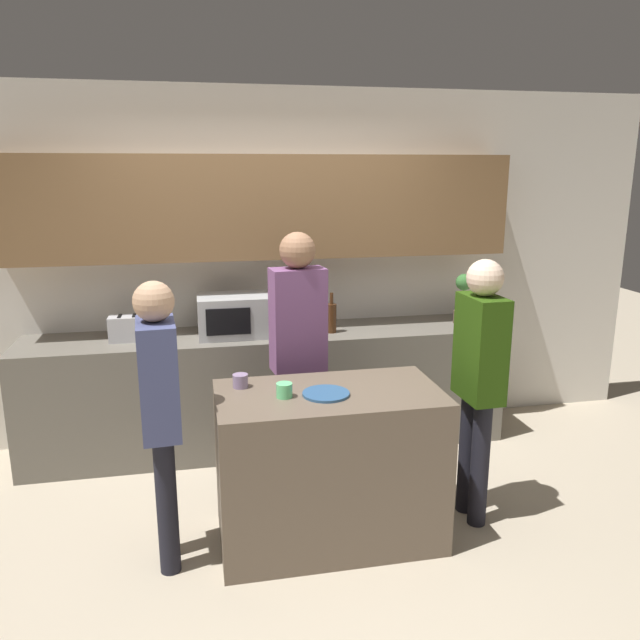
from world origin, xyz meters
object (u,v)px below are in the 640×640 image
microwave (234,315)px  cup_1 (240,381)px  toaster (128,328)px  person_left (479,370)px  bottle_0 (305,322)px  person_center (298,340)px  bottle_1 (316,317)px  cup_0 (284,390)px  plate_on_island (326,394)px  person_right (160,404)px  potted_plant (463,299)px  bottle_2 (331,317)px

microwave → cup_1: (-0.04, -1.14, -0.11)m
microwave → toaster: size_ratio=2.00×
toaster → person_left: bearing=-31.6°
bottle_0 → cup_1: bearing=-117.8°
toaster → person_center: (1.11, -0.71, 0.04)m
bottle_1 → cup_0: (-0.44, -1.34, -0.07)m
bottle_1 → plate_on_island: bottle_1 is taller
cup_1 → person_right: size_ratio=0.06×
person_right → plate_on_island: bearing=87.1°
potted_plant → cup_1: 2.18m
person_center → cup_1: bearing=40.1°
microwave → cup_1: 1.15m
potted_plant → person_left: size_ratio=0.25×
toaster → cup_0: 1.64m
microwave → plate_on_island: microwave is taller
plate_on_island → person_center: 0.66m
toaster → person_left: 2.45m
potted_plant → person_center: bearing=-153.9°
plate_on_island → person_left: 0.94m
potted_plant → cup_0: 2.12m
potted_plant → bottle_1: (-1.19, -0.00, -0.09)m
cup_1 → potted_plant: bearing=31.6°
cup_0 → bottle_0: bearing=74.9°
cup_1 → plate_on_island: bearing=-26.0°
potted_plant → cup_0: (-1.63, -1.35, -0.16)m
plate_on_island → cup_1: 0.50m
person_center → person_right: (-0.84, -0.67, -0.11)m
potted_plant → person_center: size_ratio=0.23×
toaster → bottle_2: 1.48m
bottle_1 → cup_1: bottle_1 is taller
bottle_0 → cup_1: 1.21m
person_left → person_right: 1.82m
toaster → cup_1: toaster is taller
cup_0 → toaster: bearing=124.6°
bottle_1 → bottle_2: bearing=-35.6°
plate_on_island → person_center: bearing=93.7°
bottle_1 → person_center: size_ratio=0.16×
plate_on_island → cup_1: (-0.45, 0.22, 0.03)m
toaster → potted_plant: 2.56m
bottle_0 → person_right: person_right is taller
bottle_1 → cup_1: bearing=-120.2°
microwave → bottle_2: bearing=-6.0°
potted_plant → plate_on_island: potted_plant is taller
potted_plant → person_right: 2.67m
bottle_1 → bottle_2: (0.10, -0.08, 0.01)m
bottle_0 → bottle_1: size_ratio=0.88×
person_right → potted_plant: bearing=117.0°
bottle_0 → cup_1: (-0.56, -1.07, -0.06)m
microwave → bottle_1: (0.62, -0.00, -0.05)m
bottle_0 → cup_1: size_ratio=2.74×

